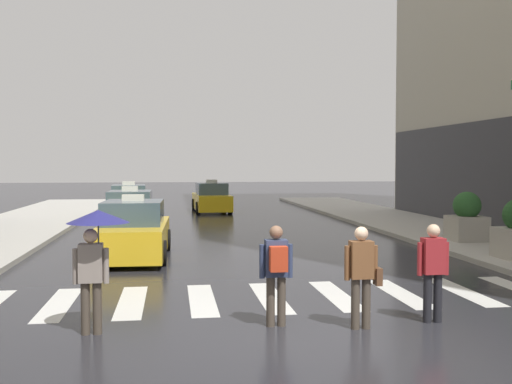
{
  "coord_description": "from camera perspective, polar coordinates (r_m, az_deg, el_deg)",
  "views": [
    {
      "loc": [
        -1.92,
        -8.56,
        2.65
      ],
      "look_at": [
        0.42,
        8.0,
        1.86
      ],
      "focal_mm": 41.82,
      "sensor_mm": 36.0,
      "label": 1
    }
  ],
  "objects": [
    {
      "name": "crosswalk_markings",
      "position": [
        12.01,
        1.36,
        -10.03
      ],
      "size": [
        11.3,
        2.8,
        0.01
      ],
      "color": "silver",
      "rests_on": "ground"
    },
    {
      "name": "ground_plane",
      "position": [
        9.16,
        4.52,
        -14.12
      ],
      "size": [
        160.0,
        160.0,
        0.0
      ],
      "primitive_type": "plane",
      "color": "#26262B"
    },
    {
      "name": "taxi_lead",
      "position": [
        17.14,
        -11.61,
        -3.82
      ],
      "size": [
        2.05,
        4.59,
        1.8
      ],
      "color": "gold",
      "rests_on": "ground"
    },
    {
      "name": "pedestrian_plain_coat",
      "position": [
        10.43,
        16.57,
        -6.86
      ],
      "size": [
        0.55,
        0.24,
        1.65
      ],
      "color": "black",
      "rests_on": "ground"
    },
    {
      "name": "taxi_fourth",
      "position": [
        33.07,
        -4.28,
        -0.66
      ],
      "size": [
        2.08,
        4.61,
        1.8
      ],
      "color": "yellow",
      "rests_on": "ground"
    },
    {
      "name": "taxi_second",
      "position": [
        23.58,
        -11.93,
        -2.06
      ],
      "size": [
        1.96,
        4.55,
        1.8
      ],
      "color": "yellow",
      "rests_on": "ground"
    },
    {
      "name": "pedestrian_with_handbag",
      "position": [
        9.77,
        10.1,
        -7.46
      ],
      "size": [
        0.61,
        0.24,
        1.65
      ],
      "color": "#473D33",
      "rests_on": "ground"
    },
    {
      "name": "taxi_third",
      "position": [
        30.25,
        -12.07,
        -1.03
      ],
      "size": [
        2.12,
        4.63,
        1.8
      ],
      "color": "yellow",
      "rests_on": "ground"
    },
    {
      "name": "pedestrian_with_backpack",
      "position": [
        9.74,
        1.97,
        -7.23
      ],
      "size": [
        0.55,
        0.43,
        1.65
      ],
      "color": "#473D33",
      "rests_on": "ground"
    },
    {
      "name": "planter_mid_block",
      "position": [
        20.68,
        19.51,
        -2.4
      ],
      "size": [
        1.1,
        1.1,
        1.6
      ],
      "color": "#A8A399",
      "rests_on": "curb_right"
    },
    {
      "name": "pedestrian_with_umbrella",
      "position": [
        9.56,
        -15.09,
        -4.21
      ],
      "size": [
        0.96,
        0.96,
        1.94
      ],
      "color": "#473D33",
      "rests_on": "ground"
    }
  ]
}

